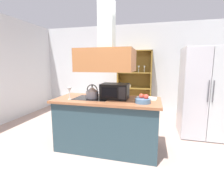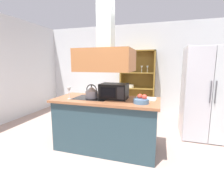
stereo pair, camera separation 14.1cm
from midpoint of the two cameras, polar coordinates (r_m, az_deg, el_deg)
ground_plane at (r=2.79m, az=-1.20°, el=-23.28°), size 7.80×7.80×0.00m
wall_back at (r=5.29m, az=8.88°, el=7.45°), size 6.00×0.12×2.70m
kitchen_island at (r=2.93m, az=-0.61°, el=-11.69°), size 1.80×0.80×0.90m
range_hood at (r=2.74m, az=-0.65°, el=13.08°), size 0.90×0.70×1.33m
refrigerator at (r=3.80m, az=31.25°, el=-1.02°), size 0.90×0.77×1.82m
dish_cabinet at (r=5.10m, az=9.69°, el=1.62°), size 1.04×0.40×1.89m
kettle at (r=2.87m, az=-5.78°, el=-0.79°), size 0.22×0.22×0.24m
cutting_board at (r=2.85m, az=13.13°, el=-2.95°), size 0.35×0.25×0.02m
microwave at (r=2.80m, az=2.16°, el=-0.41°), size 0.46×0.35×0.26m
wine_glass_on_counter at (r=2.85m, az=-13.49°, el=-0.05°), size 0.08×0.08×0.21m
fruit_bowl at (r=2.53m, az=11.83°, el=-3.53°), size 0.23×0.23×0.14m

